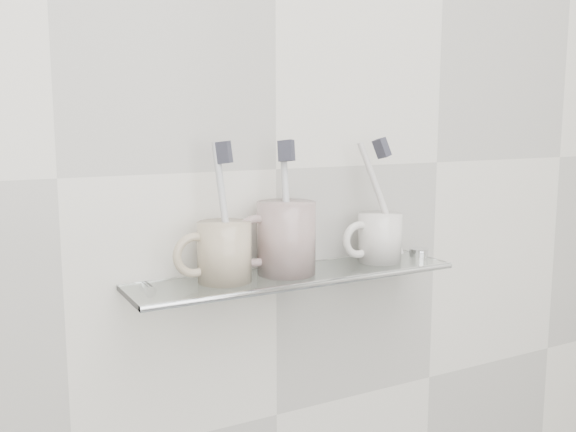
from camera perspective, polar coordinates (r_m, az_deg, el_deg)
wall_back at (r=0.98m, az=-1.07°, el=4.19°), size 2.50×0.00×2.50m
shelf_glass at (r=0.95m, az=0.67°, el=-5.33°), size 0.50×0.12×0.01m
shelf_rail at (r=0.91m, az=2.40°, el=-6.08°), size 0.50×0.01×0.01m
bracket_left at (r=0.92m, az=-12.35°, el=-6.76°), size 0.02×0.03×0.02m
bracket_right at (r=1.11m, az=9.03°, el=-4.04°), size 0.02×0.03×0.02m
mug_left at (r=0.90m, az=-5.67°, el=-3.19°), size 0.08×0.08×0.08m
mug_left_handle at (r=0.89m, az=-8.29°, el=-3.46°), size 0.06×0.01×0.06m
toothbrush_left at (r=0.89m, az=-5.73°, el=0.50°), size 0.03×0.03×0.19m
bristles_left at (r=0.88m, az=-5.81°, el=5.64°), size 0.03×0.03×0.03m
mug_center at (r=0.94m, az=-0.15°, el=-1.96°), size 0.11×0.11×0.11m
mug_center_handle at (r=0.92m, az=-2.86°, el=-2.23°), size 0.08×0.01×0.08m
toothbrush_center at (r=0.93m, az=-0.15°, el=0.91°), size 0.02×0.04×0.19m
bristles_center at (r=0.93m, az=-0.15°, el=5.82°), size 0.02×0.03×0.03m
mug_right at (r=1.03m, az=8.16°, el=-1.90°), size 0.08×0.08×0.08m
mug_right_handle at (r=1.01m, az=6.31°, el=-2.11°), size 0.06×0.01×0.06m
toothbrush_right at (r=1.02m, az=8.24°, el=1.52°), size 0.07×0.04×0.18m
bristles_right at (r=1.02m, az=8.33°, el=5.99°), size 0.02×0.03×0.04m
chrome_cap at (r=1.09m, az=11.55°, el=-3.18°), size 0.03×0.03×0.01m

